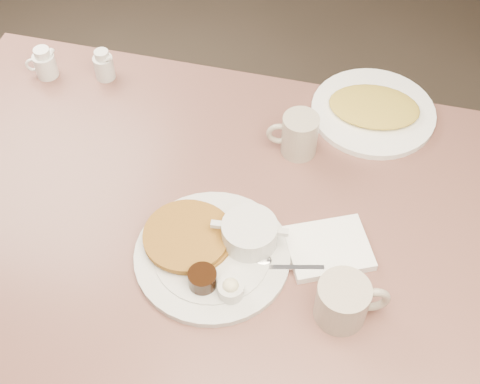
% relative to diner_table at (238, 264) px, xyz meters
% --- Properties ---
extents(diner_table, '(1.50, 0.90, 0.75)m').
position_rel_diner_table_xyz_m(diner_table, '(0.00, 0.00, 0.00)').
color(diner_table, '#84564C').
rests_on(diner_table, ground).
extents(main_plate, '(0.39, 0.34, 0.07)m').
position_rel_diner_table_xyz_m(main_plate, '(-0.02, -0.09, 0.19)').
color(main_plate, silver).
rests_on(main_plate, diner_table).
extents(coffee_mug_near, '(0.15, 0.12, 0.09)m').
position_rel_diner_table_xyz_m(coffee_mug_near, '(0.24, -0.16, 0.22)').
color(coffee_mug_near, '#B0A491').
rests_on(coffee_mug_near, diner_table).
extents(napkin, '(0.20, 0.18, 0.02)m').
position_rel_diner_table_xyz_m(napkin, '(0.19, -0.03, 0.18)').
color(napkin, white).
rests_on(napkin, diner_table).
extents(coffee_mug_far, '(0.12, 0.09, 0.10)m').
position_rel_diner_table_xyz_m(coffee_mug_far, '(0.08, 0.22, 0.22)').
color(coffee_mug_far, '#B0A693').
rests_on(coffee_mug_far, diner_table).
extents(creamer_left, '(0.08, 0.06, 0.08)m').
position_rel_diner_table_xyz_m(creamer_left, '(-0.57, 0.32, 0.21)').
color(creamer_left, white).
rests_on(creamer_left, diner_table).
extents(creamer_right, '(0.07, 0.05, 0.08)m').
position_rel_diner_table_xyz_m(creamer_right, '(-0.43, 0.35, 0.21)').
color(creamer_right, silver).
rests_on(creamer_right, diner_table).
extents(hash_plate, '(0.31, 0.31, 0.04)m').
position_rel_diner_table_xyz_m(hash_plate, '(0.24, 0.38, 0.18)').
color(hash_plate, white).
rests_on(hash_plate, diner_table).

